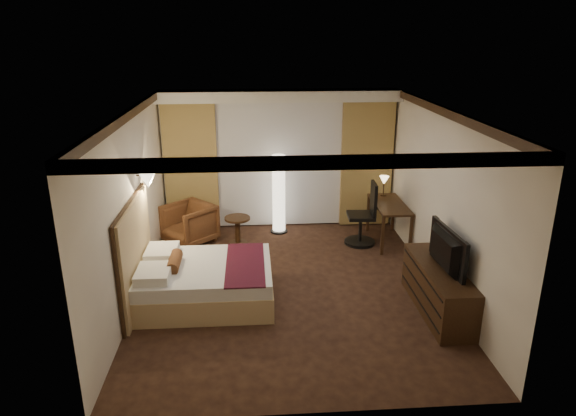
{
  "coord_description": "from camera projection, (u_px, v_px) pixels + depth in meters",
  "views": [
    {
      "loc": [
        -0.54,
        -7.02,
        3.73
      ],
      "look_at": [
        0.0,
        0.4,
        1.15
      ],
      "focal_mm": 32.0,
      "sensor_mm": 36.0,
      "label": 1
    }
  ],
  "objects": [
    {
      "name": "dresser",
      "position": [
        438.0,
        289.0,
        7.11
      ],
      "size": [
        0.5,
        1.72,
        0.67
      ],
      "primitive_type": null,
      "color": "black",
      "rests_on": "floor"
    },
    {
      "name": "headboard",
      "position": [
        136.0,
        255.0,
        7.2
      ],
      "size": [
        0.12,
        1.79,
        1.5
      ],
      "primitive_type": null,
      "color": "tan",
      "rests_on": "floor"
    },
    {
      "name": "bed",
      "position": [
        206.0,
        282.0,
        7.42
      ],
      "size": [
        1.9,
        1.49,
        0.56
      ],
      "primitive_type": null,
      "color": "white",
      "rests_on": "floor"
    },
    {
      "name": "television",
      "position": [
        440.0,
        246.0,
        6.9
      ],
      "size": [
        0.68,
        1.11,
        0.14
      ],
      "primitive_type": "imported",
      "rotation": [
        0.0,
        0.0,
        1.63
      ],
      "color": "black",
      "rests_on": "dresser"
    },
    {
      "name": "wall_sconce",
      "position": [
        148.0,
        180.0,
        7.62
      ],
      "size": [
        0.24,
        0.24,
        0.24
      ],
      "primitive_type": null,
      "color": "white",
      "rests_on": "left_wall"
    },
    {
      "name": "armchair",
      "position": [
        189.0,
        222.0,
        9.4
      ],
      "size": [
        1.08,
        1.08,
        0.81
      ],
      "primitive_type": "imported",
      "rotation": [
        0.0,
        0.0,
        -0.81
      ],
      "color": "#542F19",
      "rests_on": "floor"
    },
    {
      "name": "curtain_right_drape",
      "position": [
        366.0,
        164.0,
        10.04
      ],
      "size": [
        1.0,
        0.14,
        2.45
      ],
      "primitive_type": "cube",
      "color": "tan",
      "rests_on": "back_wall"
    },
    {
      "name": "ceiling",
      "position": [
        290.0,
        110.0,
        6.99
      ],
      "size": [
        4.5,
        5.5,
        0.01
      ],
      "primitive_type": "cube",
      "color": "white",
      "rests_on": "back_wall"
    },
    {
      "name": "soffit",
      "position": [
        280.0,
        96.0,
        9.38
      ],
      "size": [
        4.5,
        0.5,
        0.2
      ],
      "primitive_type": "cube",
      "color": "white",
      "rests_on": "ceiling"
    },
    {
      "name": "floor",
      "position": [
        290.0,
        287.0,
        7.87
      ],
      "size": [
        4.5,
        5.5,
        0.01
      ],
      "primitive_type": "cube",
      "color": "black",
      "rests_on": "ground"
    },
    {
      "name": "desk",
      "position": [
        388.0,
        223.0,
        9.46
      ],
      "size": [
        0.55,
        1.25,
        0.75
      ],
      "primitive_type": null,
      "color": "black",
      "rests_on": "floor"
    },
    {
      "name": "left_wall",
      "position": [
        132.0,
        208.0,
        7.28
      ],
      "size": [
        0.02,
        5.5,
        2.7
      ],
      "primitive_type": "cube",
      "color": "beige",
      "rests_on": "floor"
    },
    {
      "name": "back_wall",
      "position": [
        279.0,
        159.0,
        10.02
      ],
      "size": [
        4.5,
        0.02,
        2.7
      ],
      "primitive_type": "cube",
      "color": "beige",
      "rests_on": "floor"
    },
    {
      "name": "desk_lamp",
      "position": [
        384.0,
        187.0,
        9.73
      ],
      "size": [
        0.18,
        0.18,
        0.34
      ],
      "primitive_type": null,
      "color": "#FFD899",
      "rests_on": "desk"
    },
    {
      "name": "office_chair",
      "position": [
        361.0,
        214.0,
        9.31
      ],
      "size": [
        0.59,
        0.59,
        1.17
      ],
      "primitive_type": null,
      "rotation": [
        0.0,
        0.0,
        -0.06
      ],
      "color": "black",
      "rests_on": "floor"
    },
    {
      "name": "side_table",
      "position": [
        238.0,
        230.0,
        9.41
      ],
      "size": [
        0.47,
        0.47,
        0.51
      ],
      "primitive_type": null,
      "color": "black",
      "rests_on": "floor"
    },
    {
      "name": "crown_molding",
      "position": [
        290.0,
        115.0,
        7.01
      ],
      "size": [
        4.5,
        5.5,
        0.12
      ],
      "primitive_type": null,
      "color": "black",
      "rests_on": "ceiling"
    },
    {
      "name": "curtain_sheer",
      "position": [
        280.0,
        165.0,
        9.98
      ],
      "size": [
        2.48,
        0.04,
        2.45
      ],
      "primitive_type": "cube",
      "color": "silver",
      "rests_on": "back_wall"
    },
    {
      "name": "floor_lamp",
      "position": [
        279.0,
        194.0,
        9.79
      ],
      "size": [
        0.33,
        0.33,
        1.55
      ],
      "primitive_type": null,
      "color": "white",
      "rests_on": "floor"
    },
    {
      "name": "curtain_left_drape",
      "position": [
        191.0,
        167.0,
        9.81
      ],
      "size": [
        1.0,
        0.14,
        2.45
      ],
      "primitive_type": "cube",
      "color": "tan",
      "rests_on": "back_wall"
    },
    {
      "name": "right_wall",
      "position": [
        441.0,
        200.0,
        7.58
      ],
      "size": [
        0.02,
        5.5,
        2.7
      ],
      "primitive_type": "cube",
      "color": "beige",
      "rests_on": "floor"
    }
  ]
}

